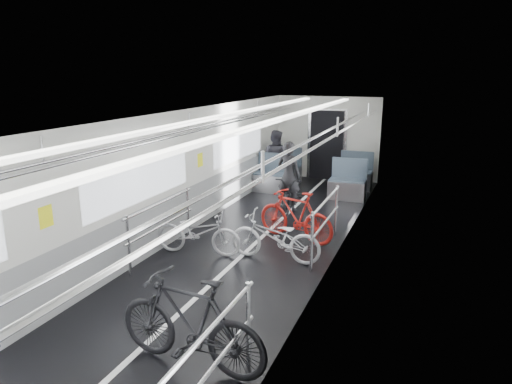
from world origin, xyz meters
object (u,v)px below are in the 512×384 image
bike_left_far (198,232)px  person_standing (289,176)px  person_seated (275,158)px  bike_right_mid (275,237)px  bike_aisle (292,193)px  bike_right_near (190,322)px  bike_right_far (296,216)px

bike_left_far → person_standing: (0.66, 3.08, 0.40)m
bike_left_far → person_standing: 3.17m
person_standing → person_seated: (-1.02, 1.99, -0.02)m
bike_left_far → bike_right_mid: bearing=-88.9°
bike_aisle → person_seated: (-1.13, 2.09, 0.35)m
bike_right_near → person_standing: person_standing is taller
bike_aisle → person_seated: 2.40m
bike_right_far → person_standing: size_ratio=1.01×
bike_right_near → bike_right_mid: bike_right_near is taller
bike_left_far → person_seated: size_ratio=0.98×
bike_right_near → bike_aisle: (-0.68, 5.79, -0.11)m
bike_right_near → person_standing: 5.95m
bike_right_mid → person_seated: 5.14m
bike_aisle → person_seated: person_seated is taller
bike_right_far → bike_right_mid: bearing=13.8°
person_standing → person_seated: 2.23m
bike_right_near → bike_right_mid: 3.04m
bike_left_far → bike_right_far: bike_right_far is taller
bike_right_far → bike_aisle: bike_right_far is taller
bike_right_mid → bike_aisle: bearing=-169.4°
bike_right_mid → bike_right_far: bearing=177.0°
bike_left_far → bike_right_near: bike_right_near is taller
bike_left_far → person_standing: person_standing is taller
bike_right_near → person_seated: size_ratio=1.15×
person_standing → bike_right_mid: bearing=115.2°
bike_left_far → bike_aisle: (0.77, 2.98, 0.03)m
bike_left_far → bike_right_mid: 1.35m
bike_right_near → bike_left_far: bearing=-149.6°
bike_aisle → person_standing: size_ratio=1.02×
bike_left_far → bike_aisle: 3.07m
bike_right_far → bike_aisle: size_ratio=0.99×
bike_aisle → bike_right_mid: bearing=-85.0°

